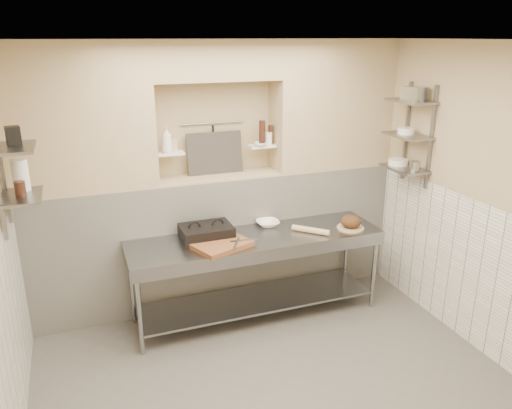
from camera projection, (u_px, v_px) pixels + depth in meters
name	position (u px, v px, depth m)	size (l,w,h in m)	color
floor	(280.00, 395.00, 4.21)	(4.00, 3.90, 0.10)	#5B5550
ceiling	(287.00, 32.00, 3.28)	(4.00, 3.90, 0.10)	silver
wall_right	(495.00, 205.00, 4.43)	(0.10, 3.90, 2.80)	tan
wall_back	(212.00, 172.00, 5.52)	(4.00, 0.10, 2.80)	tan
backwall_lower	(220.00, 238.00, 5.53)	(4.00, 0.40, 1.40)	white
alcove_sill	(218.00, 176.00, 5.30)	(1.30, 0.40, 0.02)	tan
backwall_pillar_left	(79.00, 118.00, 4.64)	(1.35, 0.40, 1.40)	tan
backwall_pillar_right	(332.00, 105.00, 5.51)	(1.35, 0.40, 1.40)	tan
backwall_header	(215.00, 60.00, 4.91)	(1.30, 0.40, 0.40)	tan
wainscot_left	(7.00, 373.00, 3.31)	(0.02, 3.90, 1.40)	white
wainscot_right	(479.00, 277.00, 4.63)	(0.02, 3.90, 1.40)	white
alcove_shelf_left	(170.00, 153.00, 5.04)	(0.28, 0.16, 0.03)	white
alcove_shelf_right	(262.00, 146.00, 5.37)	(0.28, 0.16, 0.03)	white
utensil_rail	(212.00, 123.00, 5.27)	(0.02, 0.02, 0.70)	gray
hanging_steel	(213.00, 139.00, 5.31)	(0.02, 0.02, 0.30)	black
splash_panel	(215.00, 153.00, 5.31)	(0.60, 0.02, 0.45)	#383330
shelf_rail_left_a	(2.00, 168.00, 4.08)	(0.03, 0.03, 0.95)	slate
wall_shelf_left_lower	(22.00, 197.00, 4.01)	(0.30, 0.50, 0.03)	slate
wall_shelf_left_upper	(14.00, 148.00, 3.88)	(0.30, 0.50, 0.03)	slate
shelf_rail_right_a	(406.00, 131.00, 5.37)	(0.03, 0.03, 1.05)	slate
shelf_rail_right_b	(431.00, 138.00, 5.01)	(0.03, 0.03, 1.05)	slate
wall_shelf_right_lower	(404.00, 168.00, 5.26)	(0.30, 0.50, 0.03)	slate
wall_shelf_right_mid	(407.00, 136.00, 5.14)	(0.30, 0.50, 0.03)	slate
wall_shelf_right_upper	(411.00, 101.00, 5.03)	(0.30, 0.50, 0.03)	slate
prep_table	(257.00, 260.00, 5.12)	(2.60, 0.70, 0.90)	gray
panini_press	(206.00, 232.00, 4.97)	(0.51, 0.37, 0.14)	black
cutting_board	(222.00, 245.00, 4.78)	(0.52, 0.36, 0.05)	brown
knife_blade	(244.00, 240.00, 4.83)	(0.27, 0.03, 0.01)	gray
tongs	(237.00, 243.00, 4.74)	(0.02, 0.02, 0.25)	gray
mixing_bowl	(268.00, 223.00, 5.31)	(0.24, 0.24, 0.06)	white
rolling_pin	(311.00, 230.00, 5.13)	(0.06, 0.06, 0.40)	tan
bread_board	(350.00, 228.00, 5.25)	(0.28, 0.28, 0.02)	tan
bread_loaf	(351.00, 221.00, 5.23)	(0.22, 0.22, 0.13)	#4C2D19
bottle_soap	(167.00, 140.00, 4.96)	(0.10, 0.10, 0.27)	white
jar_alcove	(172.00, 145.00, 5.07)	(0.08, 0.08, 0.13)	tan
bowl_alcove	(260.00, 144.00, 5.30)	(0.13, 0.13, 0.04)	white
condiment_a	(271.00, 135.00, 5.38)	(0.06, 0.06, 0.20)	black
condiment_b	(262.00, 133.00, 5.31)	(0.07, 0.07, 0.27)	black
condiment_c	(269.00, 138.00, 5.37)	(0.08, 0.08, 0.13)	white
jug_left	(21.00, 175.00, 4.09)	(0.13, 0.13, 0.26)	white
jar_left	(20.00, 189.00, 3.95)	(0.08, 0.08, 0.13)	black
box_left_upper	(13.00, 136.00, 3.90)	(0.10, 0.10, 0.15)	black
bowl_right	(398.00, 162.00, 5.34)	(0.21, 0.21, 0.06)	white
canister_right	(415.00, 166.00, 5.09)	(0.10, 0.10, 0.10)	gray
bowl_right_mid	(406.00, 131.00, 5.16)	(0.17, 0.17, 0.06)	white
basket_right	(414.00, 94.00, 4.97)	(0.17, 0.21, 0.13)	gray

